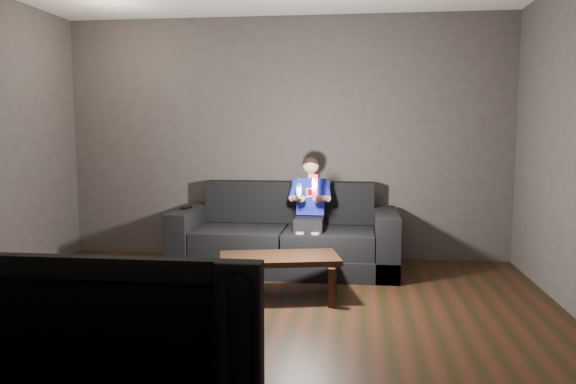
# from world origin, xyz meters

# --- Properties ---
(floor) EXTENTS (5.00, 5.00, 0.00)m
(floor) POSITION_xyz_m (0.00, 0.00, 0.00)
(floor) COLOR black
(floor) RESTS_ON ground
(back_wall) EXTENTS (5.00, 0.04, 2.70)m
(back_wall) POSITION_xyz_m (0.00, 2.50, 1.35)
(back_wall) COLOR #3E3635
(back_wall) RESTS_ON ground
(front_wall) EXTENTS (5.00, 0.04, 2.70)m
(front_wall) POSITION_xyz_m (0.00, -2.50, 1.35)
(front_wall) COLOR #3E3635
(front_wall) RESTS_ON ground
(sofa) EXTENTS (2.29, 0.99, 0.89)m
(sofa) POSITION_xyz_m (0.08, 1.91, 0.29)
(sofa) COLOR black
(sofa) RESTS_ON floor
(child) EXTENTS (0.42, 0.52, 1.04)m
(child) POSITION_xyz_m (0.34, 1.84, 0.72)
(child) COLOR black
(child) RESTS_ON sofa
(wii_remote_red) EXTENTS (0.05, 0.08, 0.21)m
(wii_remote_red) POSITION_xyz_m (0.42, 1.44, 0.93)
(wii_remote_red) COLOR #C50014
(wii_remote_red) RESTS_ON child
(nunchuk_white) EXTENTS (0.07, 0.09, 0.15)m
(nunchuk_white) POSITION_xyz_m (0.27, 1.44, 0.88)
(nunchuk_white) COLOR white
(nunchuk_white) RESTS_ON child
(wii_remote_black) EXTENTS (0.08, 0.15, 0.03)m
(wii_remote_black) POSITION_xyz_m (-0.95, 1.83, 0.64)
(wii_remote_black) COLOR black
(wii_remote_black) RESTS_ON sofa
(coffee_table) EXTENTS (1.11, 0.72, 0.37)m
(coffee_table) POSITION_xyz_m (0.15, 0.90, 0.32)
(coffee_table) COLOR black
(coffee_table) RESTS_ON floor
(tv) EXTENTS (1.12, 0.15, 0.64)m
(tv) POSITION_xyz_m (0.01, -2.27, 0.79)
(tv) COLOR black
(tv) RESTS_ON media_console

